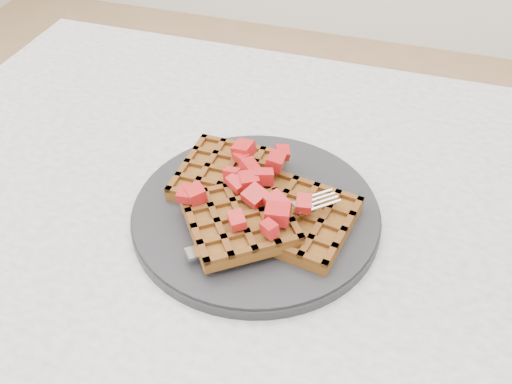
# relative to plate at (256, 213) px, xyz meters

# --- Properties ---
(table) EXTENTS (1.20, 0.80, 0.75)m
(table) POSITION_rel_plate_xyz_m (0.11, -0.02, -0.12)
(table) COLOR silver
(table) RESTS_ON ground
(plate) EXTENTS (0.28, 0.28, 0.02)m
(plate) POSITION_rel_plate_xyz_m (0.00, 0.00, 0.00)
(plate) COLOR black
(plate) RESTS_ON table
(waffles) EXTENTS (0.21, 0.20, 0.03)m
(waffles) POSITION_rel_plate_xyz_m (0.00, -0.00, 0.02)
(waffles) COLOR brown
(waffles) RESTS_ON plate
(strawberry_pile) EXTENTS (0.15, 0.15, 0.02)m
(strawberry_pile) POSITION_rel_plate_xyz_m (0.00, 0.00, 0.05)
(strawberry_pile) COLOR maroon
(strawberry_pile) RESTS_ON waffles
(fork) EXTENTS (0.15, 0.14, 0.02)m
(fork) POSITION_rel_plate_xyz_m (0.03, -0.03, 0.02)
(fork) COLOR silver
(fork) RESTS_ON plate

